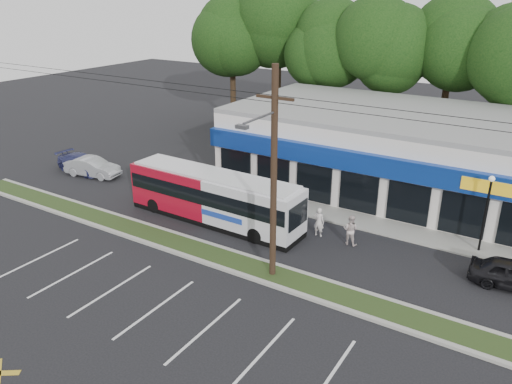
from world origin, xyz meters
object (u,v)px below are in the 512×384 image
at_px(pedestrian_b, 350,230).
at_px(pedestrian_a, 319,222).
at_px(lamp_post, 487,205).
at_px(metrobus, 214,196).
at_px(utility_pole, 270,169).
at_px(car_silver, 93,167).
at_px(car_blue, 82,163).

bearing_deg(pedestrian_b, pedestrian_a, -2.27).
bearing_deg(pedestrian_a, lamp_post, -161.21).
bearing_deg(metrobus, pedestrian_b, 11.74).
bearing_deg(utility_pole, pedestrian_b, 67.69).
height_order(lamp_post, pedestrian_b, lamp_post).
distance_m(car_silver, pedestrian_b, 20.23).
bearing_deg(pedestrian_a, metrobus, 13.26).
xyz_separation_m(pedestrian_a, pedestrian_b, (1.87, 0.00, 0.00)).
bearing_deg(car_blue, pedestrian_a, -87.27).
distance_m(lamp_post, pedestrian_a, 8.62).
xyz_separation_m(car_blue, pedestrian_b, (21.68, -0.25, 0.20)).
bearing_deg(car_blue, lamp_post, -81.30).
relative_size(metrobus, pedestrian_b, 6.57).
distance_m(utility_pole, car_silver, 19.43).
distance_m(lamp_post, car_silver, 26.54).
height_order(pedestrian_a, pedestrian_b, pedestrian_b).
bearing_deg(car_silver, utility_pole, -115.91).
relative_size(utility_pole, lamp_post, 11.76).
xyz_separation_m(car_silver, pedestrian_b, (20.23, 0.00, 0.16)).
xyz_separation_m(utility_pole, lamp_post, (8.17, 7.87, -2.74)).
distance_m(lamp_post, car_blue, 27.96).
bearing_deg(car_silver, pedestrian_b, -100.29).
bearing_deg(metrobus, lamp_post, 18.08).
height_order(lamp_post, pedestrian_a, lamp_post).
xyz_separation_m(utility_pole, metrobus, (-5.86, 3.57, -3.82)).
bearing_deg(car_silver, lamp_post, -94.22).
bearing_deg(lamp_post, car_blue, -174.76).
distance_m(metrobus, car_blue, 13.88).
bearing_deg(pedestrian_a, pedestrian_b, 179.39).
xyz_separation_m(utility_pole, pedestrian_a, (0.22, 5.07, -4.56)).
distance_m(utility_pole, pedestrian_b, 7.13).
height_order(utility_pole, lamp_post, utility_pole).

